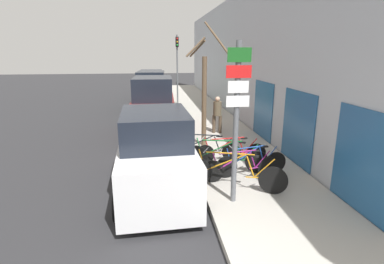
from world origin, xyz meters
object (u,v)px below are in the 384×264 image
bicycle_5 (207,148)px  parked_car_1 (154,108)px  bicycle_0 (235,173)px  bicycle_3 (226,157)px  parked_car_2 (151,92)px  bicycle_2 (251,163)px  bicycle_4 (231,152)px  parked_car_0 (156,155)px  parked_car_3 (151,84)px  traffic_light (177,60)px  street_tree (204,94)px  signpost (236,118)px  pedestrian_near (217,112)px  bicycle_1 (241,167)px

bicycle_5 → parked_car_1: (-1.69, 4.07, 0.62)m
bicycle_0 → bicycle_5: 2.28m
bicycle_3 → parked_car_2: bearing=34.4°
bicycle_2 → bicycle_4: (-0.34, 1.03, -0.00)m
bicycle_5 → parked_car_1: size_ratio=0.45×
parked_car_0 → parked_car_3: bearing=88.3°
parked_car_3 → traffic_light: bearing=-65.5°
bicycle_3 → bicycle_5: size_ratio=1.13×
bicycle_0 → street_tree: size_ratio=0.54×
traffic_light → bicycle_0: bearing=-88.6°
signpost → street_tree: (0.05, 4.45, -0.08)m
bicycle_3 → pedestrian_near: pedestrian_near is taller
parked_car_3 → street_tree: bearing=-79.0°
signpost → bicycle_3: signpost is taller
signpost → bicycle_3: 2.50m
parked_car_3 → bicycle_3: bearing=-79.4°
bicycle_4 → pedestrian_near: pedestrian_near is taller
bicycle_1 → parked_car_1: size_ratio=0.50×
traffic_light → bicycle_4: bearing=-86.6°
bicycle_3 → parked_car_1: bearing=45.5°
bicycle_1 → bicycle_3: 0.79m
bicycle_1 → traffic_light: 13.20m
parked_car_1 → parked_car_3: bearing=93.0°
bicycle_2 → bicycle_3: 0.78m
parked_car_1 → parked_car_2: bearing=93.4°
parked_car_2 → traffic_light: traffic_light is taller
bicycle_3 → street_tree: 2.98m
bicycle_2 → pedestrian_near: pedestrian_near is taller
bicycle_3 → traffic_light: bearing=25.2°
pedestrian_near → street_tree: street_tree is taller
bicycle_4 → parked_car_3: parked_car_3 is taller
parked_car_1 → bicycle_4: bearing=-60.0°
parked_car_1 → parked_car_2: 5.93m
pedestrian_near → parked_car_3: bearing=118.6°
parked_car_0 → street_tree: (1.84, 3.37, 1.09)m
signpost → bicycle_0: bearing=72.7°
bicycle_0 → signpost: bearing=-171.3°
bicycle_5 → street_tree: (0.16, 1.54, 1.56)m
bicycle_0 → pedestrian_near: bearing=18.5°
parked_car_2 → pedestrian_near: (2.81, -6.78, -0.02)m
bicycle_5 → parked_car_0: size_ratio=0.46×
bicycle_2 → parked_car_1: bearing=19.9°
bicycle_2 → parked_car_2: bearing=7.8°
bicycle_0 → pedestrian_near: 5.56m
bicycle_1 → parked_car_3: (-2.41, 17.48, 0.48)m
signpost → parked_car_1: 7.27m
bicycle_0 → bicycle_1: (0.32, 0.49, -0.05)m
bicycle_1 → parked_car_2: (-2.41, 11.77, 0.56)m
signpost → bicycle_5: 3.33m
parked_car_2 → street_tree: street_tree is taller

